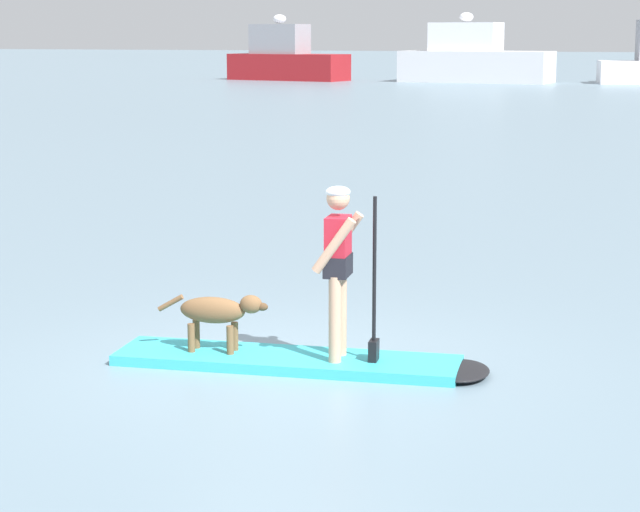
% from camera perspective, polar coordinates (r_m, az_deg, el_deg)
% --- Properties ---
extents(ground_plane, '(400.00, 400.00, 0.00)m').
position_cam_1_polar(ground_plane, '(11.57, -1.59, -5.25)').
color(ground_plane, slate).
extents(paddleboard, '(3.68, 1.15, 0.10)m').
position_cam_1_polar(paddleboard, '(11.51, -0.48, -5.08)').
color(paddleboard, '#33B2BF').
rests_on(paddleboard, ground_plane).
extents(person_paddler, '(0.63, 0.51, 1.66)m').
position_cam_1_polar(person_paddler, '(11.21, 0.94, -0.18)').
color(person_paddler, tan).
rests_on(person_paddler, paddleboard).
extents(dog, '(1.12, 0.29, 0.58)m').
position_cam_1_polar(dog, '(11.63, -4.93, -2.69)').
color(dog, brown).
rests_on(dog, paddleboard).
extents(moored_boat_center, '(8.65, 4.39, 4.41)m').
position_cam_1_polar(moored_boat_center, '(82.27, -1.64, 9.41)').
color(moored_boat_center, maroon).
rests_on(moored_boat_center, ground_plane).
extents(moored_boat_far_starboard, '(9.99, 4.46, 4.49)m').
position_cam_1_polar(moored_boat_far_starboard, '(79.25, 7.38, 9.32)').
color(moored_boat_far_starboard, silver).
rests_on(moored_boat_far_starboard, ground_plane).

